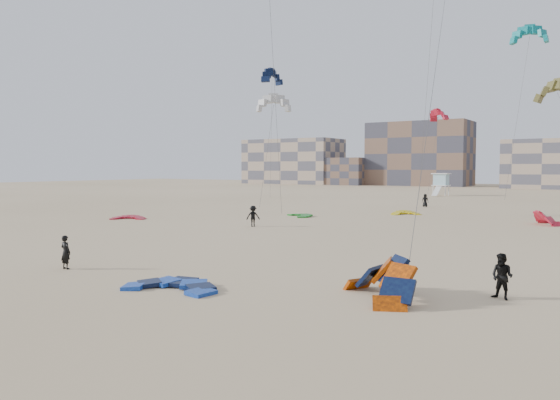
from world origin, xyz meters
The scene contains 20 objects.
ground centered at (0.00, 0.00, 0.00)m, with size 320.00×320.00×0.00m, color beige.
kite_ground_blue centered at (4.34, -2.44, 0.00)m, with size 3.82×3.98×0.54m, color blue, non-canonical shape.
kite_ground_orange centered at (12.49, 0.87, 0.00)m, with size 4.29×3.34×2.71m, color #F85400, non-canonical shape.
kite_ground_red centered at (-21.92, 18.58, 0.00)m, with size 3.22×3.40×0.60m, color red, non-canonical shape.
kite_ground_green centered at (-8.70, 30.53, 0.00)m, with size 3.16×3.35×0.42m, color #1B8628, non-canonical shape.
kite_ground_red_far centered at (14.61, 35.51, 0.00)m, with size 3.42×2.90×2.06m, color red, non-canonical shape.
kite_ground_yellow centered at (0.06, 38.83, 0.00)m, with size 3.06×3.16×0.78m, color gold, non-canonical shape.
kitesurfer_main centered at (-3.63, -1.93, 0.88)m, with size 0.64×0.42×1.75m, color black.
kitesurfer_b centered at (16.67, 3.35, 0.92)m, with size 0.90×0.70×1.85m, color black.
kitesurfer_c centered at (-7.19, 19.77, 0.93)m, with size 1.20×0.69×1.85m, color black.
kitesurfer_e centered at (-1.80, 51.37, 0.87)m, with size 0.85×0.56×1.75m, color black.
kite_fly_grey centered at (-11.56, 29.73, 11.94)m, with size 4.79×4.75×12.10m.
kite_fly_olive centered at (15.32, 33.55, 11.74)m, with size 7.17×5.24×12.34m.
kite_fly_navy centered at (-20.80, 43.43, 17.46)m, with size 3.73×3.87×17.71m.
kite_fly_teal_b centered at (9.96, 54.29, 21.34)m, with size 5.27×5.19×21.83m.
kite_fly_red centered at (-2.35, 58.47, 12.54)m, with size 4.74×4.77×13.03m.
lifeguard_tower_far centered at (-8.48, 81.46, 2.05)m, with size 2.94×5.62×4.13m.
condo_west_a centered at (-70.00, 130.00, 7.00)m, with size 30.00×15.00×14.00m, color tan.
condo_west_b centered at (-30.00, 134.00, 9.00)m, with size 28.00×14.00×18.00m, color brown.
condo_fill_left centered at (-50.00, 128.00, 4.00)m, with size 12.00×10.00×8.00m, color brown.
Camera 1 is at (20.80, -19.49, 5.28)m, focal length 35.00 mm.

